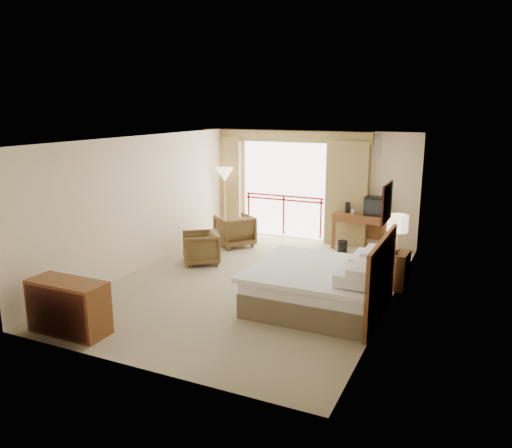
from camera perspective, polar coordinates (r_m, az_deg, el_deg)
The scene contains 29 objects.
floor at distance 9.53m, azimuth -0.12°, elevation -6.71°, with size 7.00×7.00×0.00m, color gray.
ceiling at distance 8.97m, azimuth -0.13°, elevation 9.71°, with size 7.00×7.00×0.00m, color white.
wall_back at distance 12.37m, azimuth 6.74°, elevation 4.33°, with size 5.00×5.00×0.00m, color beige.
wall_front at distance 6.27m, azimuth -13.80°, elevation -4.88°, with size 5.00×5.00×0.00m, color beige.
wall_left at distance 10.44m, azimuth -12.68°, elevation 2.43°, with size 7.00×7.00×0.00m, color beige.
wall_right at distance 8.44m, azimuth 15.45°, elevation -0.29°, with size 7.00×7.00×0.00m, color beige.
balcony_door at distance 12.64m, azimuth 3.24°, elevation 3.90°, with size 2.40×2.40×0.00m, color white.
balcony_railing at distance 12.69m, azimuth 3.19°, elevation 2.16°, with size 2.09×0.03×1.02m.
curtain_left at distance 13.21m, azimuth -3.65°, elevation 4.52°, with size 1.00×0.26×2.50m, color olive.
curtain_right at distance 12.01m, azimuth 10.37°, elevation 3.45°, with size 1.00×0.26×2.50m, color olive.
valance at distance 12.40m, azimuth 3.15°, elevation 10.00°, with size 4.40×0.22×0.28m, color olive.
hvac_vent at distance 11.89m, azimuth 12.86°, elevation 8.58°, with size 0.50×0.04×0.50m, color silver.
bed at distance 8.37m, azimuth 7.51°, elevation -6.98°, with size 2.13×2.06×0.97m.
headboard at distance 8.07m, azimuth 14.14°, elevation -6.01°, with size 0.06×2.10×1.30m, color #593019.
framed_art at distance 7.76m, azimuth 14.72°, elevation 2.37°, with size 0.04×0.72×0.60m.
nightstand at distance 9.57m, azimuth 15.53°, elevation -5.02°, with size 0.47×0.56×0.67m, color #593019.
table_lamp at distance 9.39m, azimuth 15.90°, elevation -0.01°, with size 0.37×0.37×0.66m.
phone at distance 9.32m, azimuth 15.21°, elevation -3.03°, with size 0.20×0.15×0.09m, color black.
desk at distance 11.89m, azimuth 12.03°, elevation 0.33°, with size 1.28×0.62×0.84m.
tv at distance 11.68m, azimuth 13.49°, elevation 2.00°, with size 0.47×0.37×0.42m.
coffee_maker at distance 11.85m, azimuth 10.40°, elevation 1.87°, with size 0.11×0.11×0.25m, color black.
cup at distance 11.78m, azimuth 11.03°, elevation 1.42°, with size 0.07×0.07×0.10m, color white.
wastebasket at distance 11.56m, azimuth 9.84°, elevation -2.57°, with size 0.22×0.22×0.28m, color black.
armchair_far at distance 12.00m, azimuth -2.43°, elevation -2.47°, with size 0.79×0.82×0.74m, color #4E381B.
armchair_near at distance 10.73m, azimuth -6.27°, elevation -4.47°, with size 0.72×0.75×0.68m, color #4E381B.
side_table at distance 11.28m, azimuth -5.49°, elevation -1.75°, with size 0.46×0.46×0.50m.
book at distance 11.24m, azimuth -5.51°, elevation -0.96°, with size 0.17×0.23×0.02m, color white.
floor_lamp at distance 12.74m, azimuth -3.61°, elevation 5.35°, with size 0.45×0.45×1.75m.
dresser at distance 7.90m, azimuth -20.66°, elevation -8.86°, with size 1.20×0.51×0.80m.
Camera 1 is at (3.78, -8.12, 3.27)m, focal length 35.00 mm.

